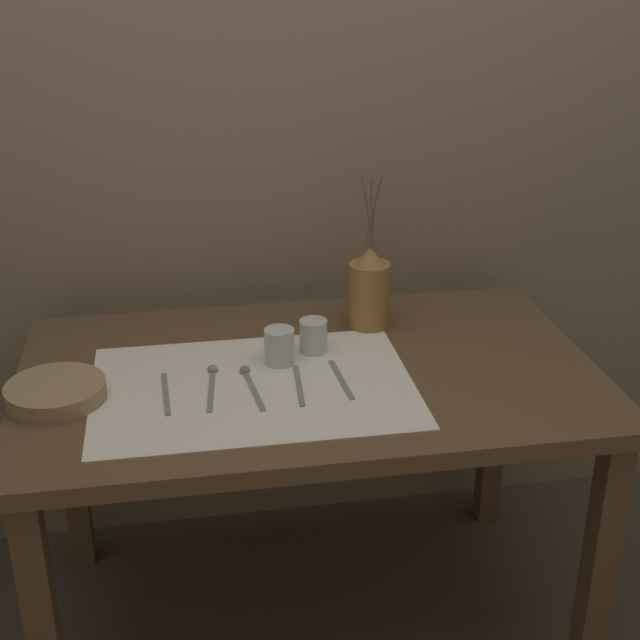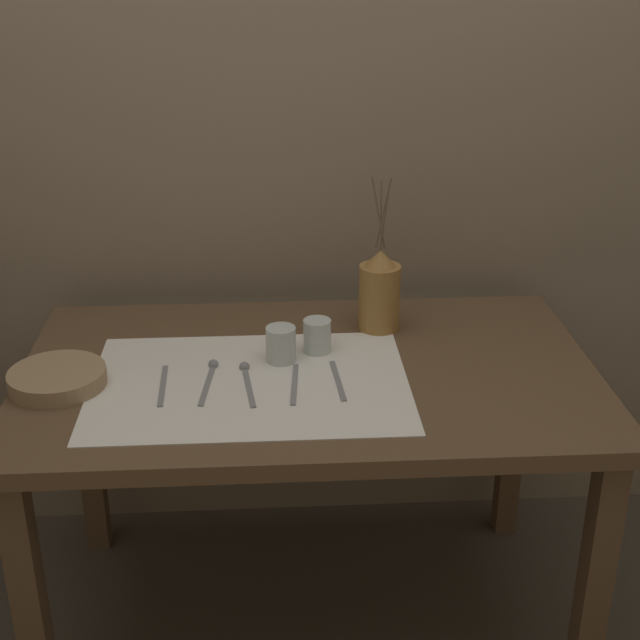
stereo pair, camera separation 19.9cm
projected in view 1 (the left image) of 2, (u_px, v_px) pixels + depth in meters
The scene contains 13 objects.
ground_plane at pixel (310, 616), 2.33m from camera, with size 12.00×12.00×0.00m, color #473F35.
stone_wall_back at pixel (277, 119), 2.31m from camera, with size 7.00×0.06×2.40m.
wooden_table at pixel (309, 403), 2.08m from camera, with size 1.32×0.80×0.73m.
linen_cloth at pixel (253, 387), 1.96m from camera, with size 0.70×0.50×0.00m.
pitcher_with_flowers at pixel (369, 290), 2.22m from camera, with size 0.10×0.10×0.40m.
wooden_bowl at pixel (56, 392), 1.89m from camera, with size 0.21×0.21×0.04m.
glass_tumbler_near at pixel (279, 346), 2.04m from camera, with size 0.07×0.07×0.08m.
glass_tumbler_far at pixel (313, 336), 2.10m from camera, with size 0.07×0.07×0.08m.
knife_center at pixel (166, 394), 1.92m from camera, with size 0.02×0.19×0.00m.
spoon_outer at pixel (212, 378), 1.98m from camera, with size 0.04×0.20×0.02m.
spoon_inner at pixel (248, 378), 1.98m from camera, with size 0.04×0.20×0.02m.
fork_inner at pixel (299, 385), 1.95m from camera, with size 0.02×0.19×0.00m.
fork_outer at pixel (341, 379), 1.98m from camera, with size 0.02×0.19×0.00m.
Camera 1 is at (-0.28, -1.80, 1.66)m, focal length 50.00 mm.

